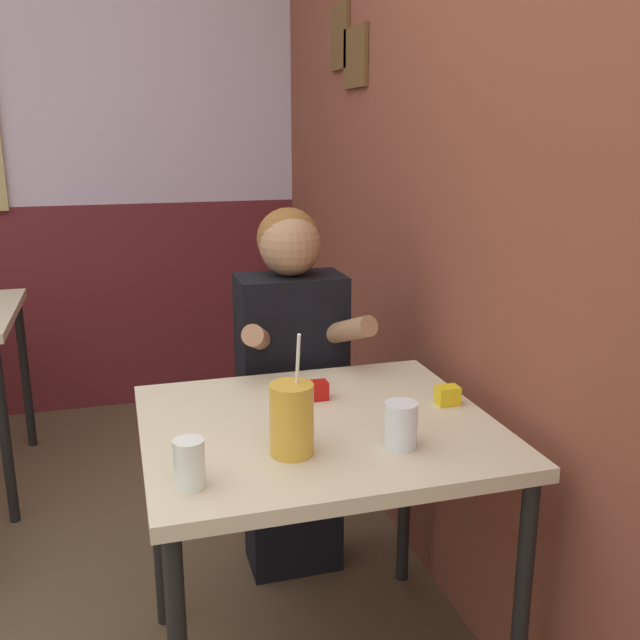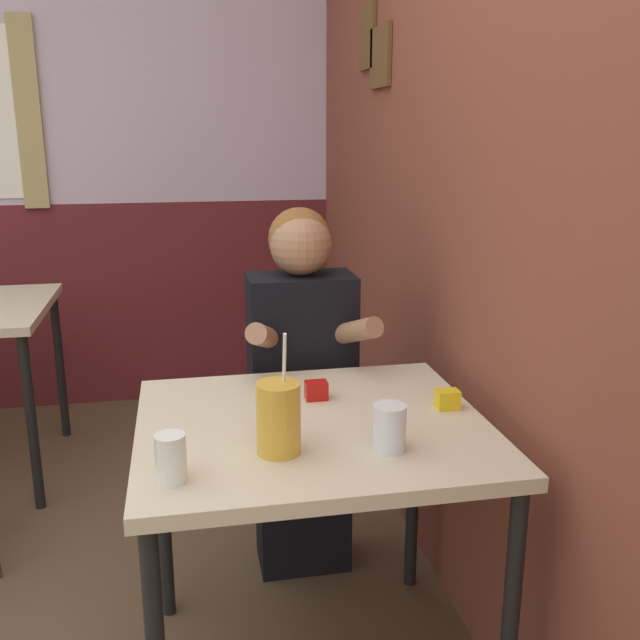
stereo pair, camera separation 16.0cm
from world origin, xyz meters
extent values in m
cube|color=brown|center=(1.40, 1.25, 1.35)|extent=(0.06, 4.51, 2.70)
cube|color=brown|center=(1.36, 1.43, 1.74)|extent=(0.02, 0.25, 0.23)
cube|color=brown|center=(1.36, 1.62, 1.84)|extent=(0.02, 0.21, 0.26)
cube|color=silver|center=(0.00, 2.54, 1.90)|extent=(5.73, 0.06, 1.60)
cube|color=maroon|center=(0.00, 2.54, 0.55)|extent=(5.73, 0.06, 1.10)
cube|color=tan|center=(-0.14, 2.49, 1.55)|extent=(0.12, 0.02, 0.93)
cube|color=beige|center=(0.87, 0.25, 0.75)|extent=(0.87, 0.78, 0.04)
cylinder|color=black|center=(1.27, -0.10, 0.36)|extent=(0.04, 0.04, 0.73)
cylinder|color=black|center=(0.47, 0.60, 0.36)|extent=(0.04, 0.04, 0.73)
cylinder|color=black|center=(1.27, 0.60, 0.36)|extent=(0.04, 0.04, 0.73)
cylinder|color=black|center=(-0.04, 1.36, 0.36)|extent=(0.04, 0.04, 0.73)
cylinder|color=black|center=(-0.04, 2.08, 0.36)|extent=(0.04, 0.04, 0.73)
cube|color=black|center=(0.93, 0.80, 0.24)|extent=(0.31, 0.20, 0.48)
cube|color=black|center=(0.93, 0.80, 0.75)|extent=(0.34, 0.20, 0.55)
sphere|color=brown|center=(0.93, 0.82, 1.14)|extent=(0.20, 0.20, 0.20)
sphere|color=#9E7051|center=(0.93, 0.80, 1.13)|extent=(0.19, 0.19, 0.19)
cylinder|color=#9E7051|center=(0.80, 0.66, 0.87)|extent=(0.14, 0.27, 0.15)
cylinder|color=#9E7051|center=(1.07, 0.66, 0.87)|extent=(0.14, 0.27, 0.15)
cylinder|color=gold|center=(0.76, 0.09, 0.85)|extent=(0.10, 0.10, 0.17)
cylinder|color=white|center=(0.78, 0.09, 0.98)|extent=(0.01, 0.04, 0.14)
cylinder|color=silver|center=(1.01, 0.06, 0.82)|extent=(0.08, 0.08, 0.11)
cylinder|color=silver|center=(0.52, 0.00, 0.82)|extent=(0.06, 0.06, 0.10)
cube|color=#B7140F|center=(0.91, 0.40, 0.79)|extent=(0.06, 0.04, 0.05)
cube|color=yellow|center=(1.23, 0.27, 0.79)|extent=(0.06, 0.04, 0.05)
camera|label=1|loc=(0.41, -1.35, 1.47)|focal=40.00mm
camera|label=2|loc=(0.57, -1.39, 1.47)|focal=40.00mm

